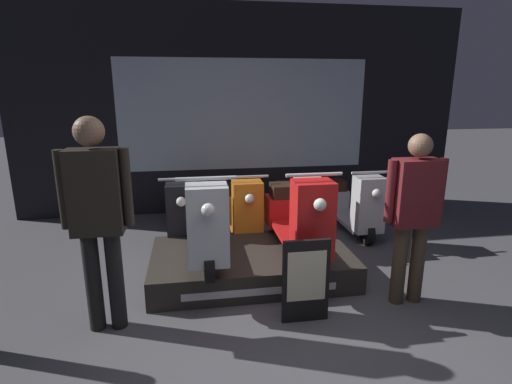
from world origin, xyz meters
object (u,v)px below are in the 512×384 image
Objects in this scene: person_right_browsing at (414,208)px; scooter_backrow_3 at (351,205)px; scooter_display_right at (296,218)px; person_left_browsing at (97,210)px; scooter_backrow_1 at (242,210)px; price_sign_board at (306,281)px; scooter_backrow_0 at (184,213)px; scooter_backrow_2 at (298,207)px; scooter_display_left at (206,222)px.

scooter_backrow_3 is at bearing 82.95° from person_right_browsing.
scooter_display_right is 1.96m from person_left_browsing.
person_right_browsing is at bearing -56.33° from scooter_backrow_1.
scooter_backrow_1 is 1.55m from scooter_backrow_3.
scooter_backrow_1 is 2.20× the size of price_sign_board.
scooter_display_right reaches higher than scooter_backrow_0.
person_left_browsing is at bearing -146.22° from scooter_backrow_3.
scooter_backrow_1 is (-0.41, 1.28, -0.28)m from scooter_display_right.
scooter_backrow_1 is at bearing 0.00° from scooter_backrow_0.
person_right_browsing reaches higher than scooter_backrow_0.
person_left_browsing is at bearing -137.73° from scooter_backrow_2.
scooter_display_right is at bearing 80.97° from price_sign_board.
scooter_backrow_2 is (0.78, 0.00, 0.00)m from scooter_backrow_1.
person_right_browsing reaches higher than scooter_display_left.
scooter_backrow_1 is at bearing 67.65° from scooter_display_left.
scooter_backrow_1 and scooter_backrow_3 have the same top height.
price_sign_board is (0.28, -2.14, 0.01)m from scooter_backrow_1.
scooter_display_left is 1.41m from scooter_backrow_1.
scooter_backrow_0 is 1.55m from scooter_backrow_2.
scooter_display_right reaches higher than scooter_backrow_1.
person_right_browsing is at bearing -37.59° from scooter_display_right.
person_left_browsing is at bearing -125.19° from scooter_backrow_1.
scooter_display_left and scooter_display_right have the same top height.
scooter_display_right is at bearing 142.41° from person_right_browsing.
scooter_display_right is 1.00× the size of scooter_backrow_0.
scooter_display_left reaches higher than scooter_backrow_0.
scooter_backrow_2 is (1.55, 0.00, 0.00)m from scooter_backrow_0.
scooter_backrow_2 is (1.30, 1.28, -0.28)m from scooter_display_left.
person_right_browsing is at bearing -0.00° from person_left_browsing.
scooter_backrow_3 is at bearing 59.18° from price_sign_board.
person_left_browsing is 1.80m from price_sign_board.
scooter_backrow_0 is 0.93× the size of person_left_browsing.
price_sign_board is (-0.50, -2.14, 0.01)m from scooter_backrow_2.
scooter_backrow_1 is 0.78m from scooter_backrow_2.
person_left_browsing reaches higher than price_sign_board.
scooter_display_left reaches higher than scooter_backrow_3.
scooter_backrow_3 is 2.20× the size of price_sign_board.
person_left_browsing reaches higher than scooter_backrow_2.
person_right_browsing is (2.09, -1.96, 0.55)m from scooter_backrow_0.
scooter_backrow_1 is at bearing 180.00° from scooter_backrow_3.
scooter_backrow_0 is 1.03× the size of person_right_browsing.
scooter_backrow_2 is at bearing 0.00° from scooter_backrow_0.
scooter_backrow_3 is (2.33, 0.00, 0.00)m from scooter_backrow_0.
scooter_display_left is at bearing -148.43° from scooter_backrow_3.
person_right_browsing is (1.83, -0.69, 0.27)m from scooter_display_left.
scooter_backrow_0 is 0.78m from scooter_backrow_1.
price_sign_board is at bearing -99.03° from scooter_display_right.
person_left_browsing reaches higher than person_right_browsing.
scooter_backrow_1 is at bearing 107.98° from scooter_display_right.
price_sign_board is (0.80, -0.86, -0.27)m from scooter_display_left.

